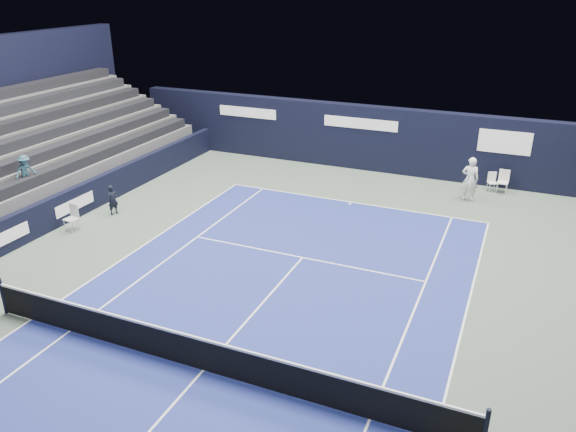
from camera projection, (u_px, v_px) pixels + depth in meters
name	position (u px, v px, depth m)	size (l,w,h in m)	color
ground	(242.00, 327.00, 15.14)	(48.00, 48.00, 0.00)	#4A584D
court_surface	(203.00, 371.00, 13.44)	(10.97, 23.77, 0.01)	navy
folding_chair_back_a	(492.00, 178.00, 24.59)	(0.49, 0.51, 0.85)	silver
folding_chair_back_b	(503.00, 180.00, 24.38)	(0.48, 0.46, 1.01)	silver
line_judge_chair	(72.00, 216.00, 20.73)	(0.48, 0.47, 1.00)	silver
line_judge	(113.00, 200.00, 22.10)	(0.44, 0.29, 1.20)	black
court_markings	(203.00, 370.00, 13.44)	(11.03, 23.83, 0.00)	white
tennis_net	(202.00, 353.00, 13.25)	(12.90, 0.10, 1.10)	black
back_sponsor_wall	(382.00, 139.00, 26.78)	(26.00, 0.63, 3.10)	black
side_barrier_left	(71.00, 204.00, 21.71)	(0.33, 22.00, 1.20)	black
spectator_stand	(13.00, 152.00, 23.40)	(6.00, 18.00, 6.40)	#48484B
tennis_player	(470.00, 179.00, 23.36)	(0.73, 0.87, 1.89)	white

